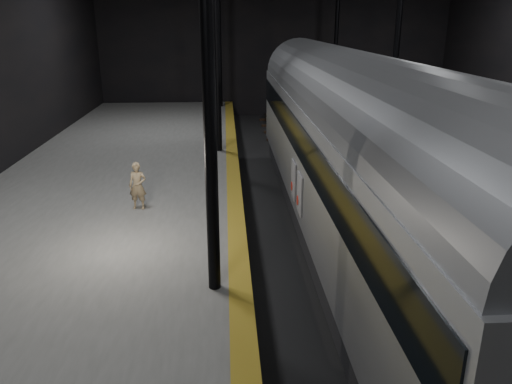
{
  "coord_description": "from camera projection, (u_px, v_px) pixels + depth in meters",
  "views": [
    {
      "loc": [
        -3.5,
        -13.55,
        6.45
      ],
      "look_at": [
        -2.7,
        -0.67,
        2.0
      ],
      "focal_mm": 35.0,
      "sensor_mm": 36.0,
      "label": 1
    }
  ],
  "objects": [
    {
      "name": "track",
      "position": [
        344.0,
        243.0,
        15.07
      ],
      "size": [
        2.4,
        43.0,
        0.24
      ],
      "color": "#3F3328",
      "rests_on": "ground"
    },
    {
      "name": "ground",
      "position": [
        344.0,
        245.0,
        15.09
      ],
      "size": [
        44.0,
        44.0,
        0.0
      ],
      "primitive_type": "plane",
      "color": "black",
      "rests_on": "ground"
    },
    {
      "name": "platform_left",
      "position": [
        90.0,
        237.0,
        14.5
      ],
      "size": [
        9.0,
        43.8,
        1.0
      ],
      "primitive_type": "cube",
      "color": "#575754",
      "rests_on": "ground"
    },
    {
      "name": "tactile_strip",
      "position": [
        236.0,
        217.0,
        14.58
      ],
      "size": [
        0.5,
        43.8,
        0.01
      ],
      "primitive_type": "cube",
      "color": "olive",
      "rests_on": "platform_left"
    },
    {
      "name": "woman",
      "position": [
        138.0,
        186.0,
        15.03
      ],
      "size": [
        0.57,
        0.41,
        1.46
      ],
      "primitive_type": "imported",
      "rotation": [
        0.0,
        0.0,
        -0.11
      ],
      "color": "tan",
      "rests_on": "platform_left"
    },
    {
      "name": "train",
      "position": [
        349.0,
        145.0,
        14.16
      ],
      "size": [
        3.11,
        20.82,
        5.56
      ],
      "color": "#93959A",
      "rests_on": "ground"
    }
  ]
}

